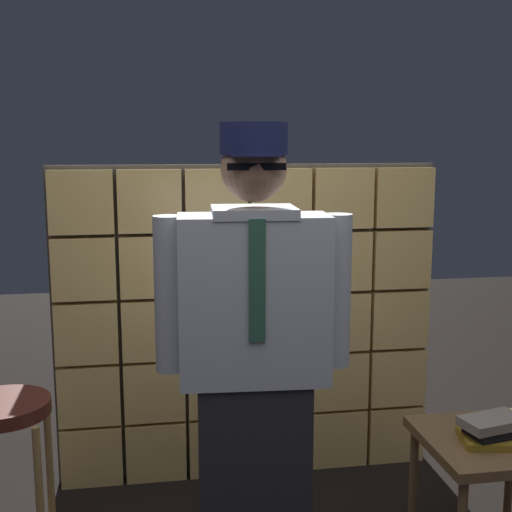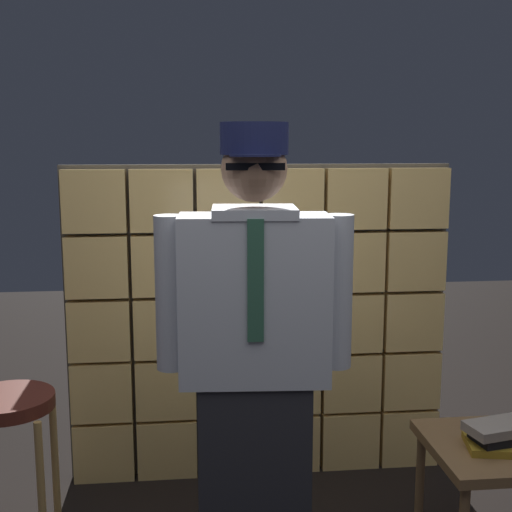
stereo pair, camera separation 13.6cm
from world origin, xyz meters
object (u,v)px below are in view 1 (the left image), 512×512
at_px(side_table, 490,456).
at_px(bar_stool, 5,455).
at_px(standing_person, 254,361).
at_px(book_stack, 494,430).

bearing_deg(side_table, bar_stool, 176.74).
distance_m(standing_person, book_stack, 0.97).
height_order(bar_stool, side_table, bar_stool).
relative_size(bar_stool, book_stack, 2.94).
bearing_deg(standing_person, side_table, 2.09).
bearing_deg(side_table, standing_person, 178.16).
relative_size(bar_stool, side_table, 1.40).
relative_size(standing_person, bar_stool, 2.22).
relative_size(standing_person, side_table, 3.10).
relative_size(standing_person, book_stack, 6.52).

